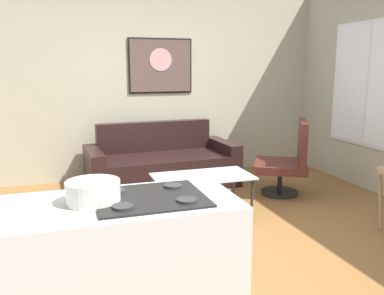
{
  "coord_description": "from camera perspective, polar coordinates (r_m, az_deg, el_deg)",
  "views": [
    {
      "loc": [
        -1.26,
        -3.46,
        1.61
      ],
      "look_at": [
        0.15,
        0.9,
        0.7
      ],
      "focal_mm": 37.59,
      "sensor_mm": 36.0,
      "label": 1
    }
  ],
  "objects": [
    {
      "name": "ground",
      "position": [
        4.03,
        1.92,
        -12.65
      ],
      "size": [
        6.4,
        6.4,
        0.04
      ],
      "primitive_type": "cube",
      "color": "brown"
    },
    {
      "name": "back_wall",
      "position": [
        6.02,
        -5.95,
        9.16
      ],
      "size": [
        6.4,
        0.05,
        2.8
      ],
      "primitive_type": "cube",
      "color": "#AEA98E",
      "rests_on": "ground"
    },
    {
      "name": "couch",
      "position": [
        5.59,
        -4.36,
        -2.56
      ],
      "size": [
        2.06,
        1.01,
        0.86
      ],
      "color": "black",
      "rests_on": "ground"
    },
    {
      "name": "coffee_table",
      "position": [
        4.42,
        1.5,
        -4.42
      ],
      "size": [
        1.08,
        0.57,
        0.45
      ],
      "color": "silver",
      "rests_on": "ground"
    },
    {
      "name": "armchair",
      "position": [
        5.27,
        13.45,
        -1.85
      ],
      "size": [
        0.9,
        0.91,
        0.97
      ],
      "color": "black",
      "rests_on": "ground"
    },
    {
      "name": "kitchen_counter",
      "position": [
        2.4,
        -12.32,
        -17.88
      ],
      "size": [
        1.49,
        0.63,
        0.92
      ],
      "color": "silver",
      "rests_on": "ground"
    },
    {
      "name": "mixing_bowl",
      "position": [
        2.22,
        -13.85,
        -6.18
      ],
      "size": [
        0.29,
        0.29,
        0.12
      ],
      "color": "silver",
      "rests_on": "kitchen_counter"
    },
    {
      "name": "wall_painting",
      "position": [
        6.01,
        -4.48,
        11.49
      ],
      "size": [
        0.95,
        0.03,
        0.79
      ],
      "color": "black"
    },
    {
      "name": "window",
      "position": [
        5.82,
        23.69,
        8.2
      ],
      "size": [
        0.03,
        1.38,
        1.65
      ],
      "color": "silver"
    }
  ]
}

